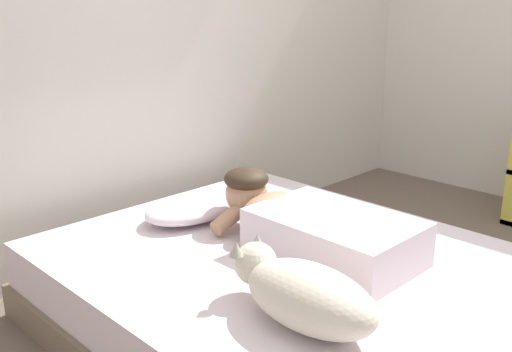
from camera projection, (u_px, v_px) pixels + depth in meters
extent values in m
plane|color=#66564C|center=(401.00, 339.00, 2.37)|extent=(12.34, 12.34, 0.00)
cube|color=silver|center=(162.00, 16.00, 3.05)|extent=(4.17, 0.10, 2.50)
cube|color=#726051|center=(288.00, 315.00, 2.40)|extent=(1.58, 1.92, 0.15)
cube|color=silver|center=(288.00, 278.00, 2.35)|extent=(1.53, 1.86, 0.20)
ellipsoid|color=silver|center=(195.00, 207.00, 2.71)|extent=(0.52, 0.32, 0.11)
cube|color=silver|center=(334.00, 237.00, 2.27)|extent=(0.42, 0.64, 0.18)
ellipsoid|color=tan|center=(272.00, 211.00, 2.50)|extent=(0.32, 0.20, 0.16)
sphere|color=tan|center=(246.00, 194.00, 2.59)|extent=(0.19, 0.19, 0.19)
ellipsoid|color=#332619|center=(246.00, 179.00, 2.57)|extent=(0.20, 0.20, 0.10)
cylinder|color=tan|center=(233.00, 215.00, 2.53)|extent=(0.23, 0.07, 0.14)
cylinder|color=tan|center=(265.00, 204.00, 2.67)|extent=(0.23, 0.07, 0.14)
ellipsoid|color=beige|center=(310.00, 297.00, 1.79)|extent=(0.26, 0.48, 0.20)
sphere|color=beige|center=(256.00, 263.00, 1.98)|extent=(0.15, 0.15, 0.15)
cone|color=#A79F8E|center=(236.00, 249.00, 1.92)|extent=(0.05, 0.05, 0.05)
cone|color=#A79F8E|center=(257.00, 241.00, 1.99)|extent=(0.05, 0.05, 0.05)
cylinder|color=#D84C47|center=(246.00, 206.00, 2.77)|extent=(0.09, 0.09, 0.07)
torus|color=#D84C47|center=(255.00, 203.00, 2.81)|extent=(0.05, 0.01, 0.05)
cube|color=black|center=(325.00, 239.00, 2.47)|extent=(0.07, 0.14, 0.01)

